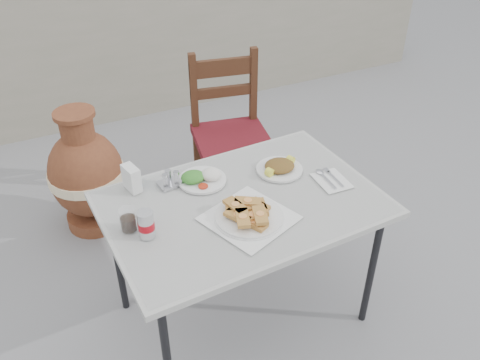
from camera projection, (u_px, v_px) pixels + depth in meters
name	position (u px, v px, depth m)	size (l,w,h in m)	color
ground	(259.00, 305.00, 2.72)	(80.00, 80.00, 0.00)	slate
cafe_table	(243.00, 210.00, 2.29)	(1.25, 0.88, 0.74)	black
pide_plate	(249.00, 213.00, 2.14)	(0.42, 0.42, 0.07)	silver
salad_rice_plate	(202.00, 178.00, 2.37)	(0.23, 0.23, 0.06)	silver
salad_chopped_plate	(280.00, 167.00, 2.45)	(0.23, 0.23, 0.05)	silver
soda_can	(146.00, 224.00, 2.03)	(0.07, 0.07, 0.12)	silver
cola_glass	(128.00, 221.00, 2.08)	(0.07, 0.07, 0.10)	white
napkin_holder	(132.00, 178.00, 2.30)	(0.08, 0.11, 0.12)	silver
condiment_caddy	(170.00, 180.00, 2.35)	(0.12, 0.10, 0.08)	silver
cutlery_napkin	(330.00, 179.00, 2.39)	(0.15, 0.20, 0.01)	silver
chair	(230.00, 134.00, 3.18)	(0.52, 0.52, 1.01)	#341D0E
terracotta_urn	(87.00, 175.00, 3.08)	(0.46, 0.46, 0.80)	brown
back_wall	(122.00, 47.00, 4.22)	(6.00, 0.25, 1.20)	gray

